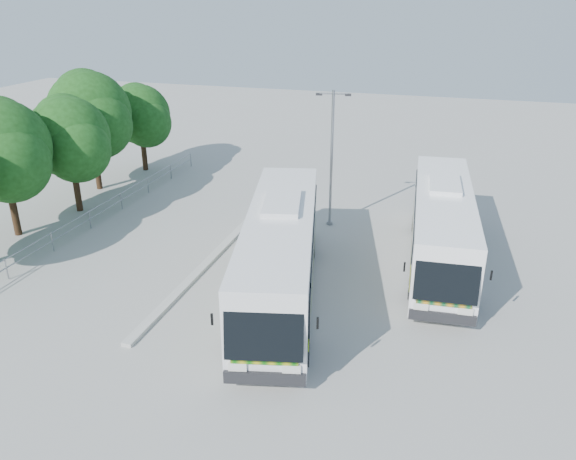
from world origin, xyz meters
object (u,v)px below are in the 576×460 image
(tree_far_c, at_px, (70,138))
(lamppost, at_px, (332,153))
(tree_far_e, at_px, (141,115))
(tree_far_d, at_px, (91,113))
(coach_adjacent, at_px, (442,225))
(tree_far_b, at_px, (3,148))
(coach_main, at_px, (280,252))

(tree_far_c, relative_size, lamppost, 0.91)
(tree_far_c, distance_m, tree_far_e, 8.22)
(tree_far_d, distance_m, coach_adjacent, 21.83)
(tree_far_d, relative_size, lamppost, 1.03)
(tree_far_b, xyz_separation_m, tree_far_e, (0.39, 12.10, -0.68))
(lamppost, bearing_deg, tree_far_d, 164.24)
(tree_far_b, distance_m, tree_far_e, 12.13)
(tree_far_e, bearing_deg, lamppost, -22.50)
(tree_far_d, bearing_deg, tree_far_c, -72.17)
(tree_far_b, bearing_deg, tree_far_c, 77.09)
(lamppost, bearing_deg, tree_far_c, 178.67)
(coach_adjacent, height_order, lamppost, lamppost)
(tree_far_d, height_order, coach_adjacent, tree_far_d)
(tree_far_c, bearing_deg, tree_far_e, 93.54)
(tree_far_b, height_order, coach_adjacent, tree_far_b)
(lamppost, bearing_deg, coach_adjacent, -36.47)
(tree_far_d, xyz_separation_m, tree_far_e, (0.68, 4.50, -0.93))
(coach_main, xyz_separation_m, coach_adjacent, (6.08, 5.09, -0.10))
(tree_far_d, height_order, tree_far_e, tree_far_d)
(coach_adjacent, bearing_deg, lamppost, 149.31)
(tree_far_e, bearing_deg, coach_main, -44.34)
(tree_far_e, distance_m, coach_adjacent, 22.45)
(tree_far_b, xyz_separation_m, lamppost, (15.02, 6.04, -0.63))
(tree_far_c, relative_size, tree_far_d, 0.88)
(coach_main, bearing_deg, tree_far_e, 122.48)
(tree_far_b, xyz_separation_m, coach_main, (14.78, -1.97, -2.62))
(tree_far_d, bearing_deg, tree_far_e, 81.37)
(coach_main, distance_m, lamppost, 8.26)
(tree_far_b, xyz_separation_m, tree_far_c, (0.89, 3.90, -0.31))
(tree_far_e, bearing_deg, coach_adjacent, -23.67)
(tree_far_e, height_order, coach_adjacent, tree_far_e)
(tree_far_c, xyz_separation_m, lamppost, (14.12, 2.14, -0.32))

